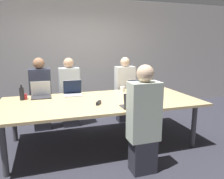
{
  "coord_description": "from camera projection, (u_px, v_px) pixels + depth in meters",
  "views": [
    {
      "loc": [
        -0.9,
        -3.4,
        1.67
      ],
      "look_at": [
        0.22,
        0.1,
        0.91
      ],
      "focal_mm": 35.0,
      "sensor_mm": 36.0,
      "label": 1
    }
  ],
  "objects": [
    {
      "name": "conference_table",
      "position": [
        101.0,
        103.0,
        3.63
      ],
      "size": [
        3.22,
        1.47,
        0.76
      ],
      "color": "#D6B77F",
      "rests_on": "ground_plane"
    },
    {
      "name": "person_far_midleft",
      "position": [
        70.0,
        94.0,
        4.47
      ],
      "size": [
        0.4,
        0.24,
        1.41
      ],
      "color": "#2D2D38",
      "rests_on": "ground_plane"
    },
    {
      "name": "bottle_far_left",
      "position": [
        22.0,
        94.0,
        3.61
      ],
      "size": [
        0.07,
        0.07,
        0.25
      ],
      "color": "black",
      "rests_on": "conference_table"
    },
    {
      "name": "laptop_far_right",
      "position": [
        136.0,
        87.0,
        4.38
      ],
      "size": [
        0.33,
        0.22,
        0.22
      ],
      "color": "gray",
      "rests_on": "conference_table"
    },
    {
      "name": "cup_near_midright",
      "position": [
        146.0,
        102.0,
        3.3
      ],
      "size": [
        0.09,
        0.09,
        0.1
      ],
      "color": "white",
      "rests_on": "conference_table"
    },
    {
      "name": "person_far_right",
      "position": [
        125.0,
        91.0,
        4.75
      ],
      "size": [
        0.4,
        0.24,
        1.41
      ],
      "color": "#2D2D38",
      "rests_on": "ground_plane"
    },
    {
      "name": "cup_far_right",
      "position": [
        122.0,
        89.0,
        4.3
      ],
      "size": [
        0.09,
        0.09,
        0.1
      ],
      "color": "white",
      "rests_on": "conference_table"
    },
    {
      "name": "laptop_far_left",
      "position": [
        41.0,
        93.0,
        3.82
      ],
      "size": [
        0.34,
        0.27,
        0.28
      ],
      "color": "#333338",
      "rests_on": "conference_table"
    },
    {
      "name": "laptop_far_midleft",
      "position": [
        73.0,
        91.0,
        3.98
      ],
      "size": [
        0.33,
        0.27,
        0.27
      ],
      "color": "#B7B7BC",
      "rests_on": "conference_table"
    },
    {
      "name": "bottle_near_midright",
      "position": [
        146.0,
        97.0,
        3.39
      ],
      "size": [
        0.08,
        0.08,
        0.25
      ],
      "color": "#ADD1E0",
      "rests_on": "conference_table"
    },
    {
      "name": "curtain_wall",
      "position": [
        79.0,
        56.0,
        5.51
      ],
      "size": [
        12.0,
        0.06,
        2.8
      ],
      "color": "#BCB7B2",
      "rests_on": "ground_plane"
    },
    {
      "name": "laptop_near_midright",
      "position": [
        133.0,
        103.0,
        3.18
      ],
      "size": [
        0.32,
        0.22,
        0.23
      ],
      "rotation": [
        0.0,
        0.0,
        3.14
      ],
      "color": "#333338",
      "rests_on": "conference_table"
    },
    {
      "name": "person_far_left",
      "position": [
        41.0,
        95.0,
        4.28
      ],
      "size": [
        0.4,
        0.24,
        1.43
      ],
      "color": "#2D2D38",
      "rests_on": "ground_plane"
    },
    {
      "name": "person_near_midright",
      "position": [
        144.0,
        122.0,
        2.8
      ],
      "size": [
        0.4,
        0.24,
        1.43
      ],
      "rotation": [
        0.0,
        0.0,
        3.14
      ],
      "color": "#2D2D38",
      "rests_on": "ground_plane"
    },
    {
      "name": "ground_plane",
      "position": [
        102.0,
        143.0,
        3.77
      ],
      "size": [
        24.0,
        24.0,
        0.0
      ],
      "primitive_type": "plane",
      "color": "#2D2D38"
    },
    {
      "name": "stapler",
      "position": [
        99.0,
        103.0,
        3.36
      ],
      "size": [
        0.11,
        0.15,
        0.05
      ],
      "rotation": [
        0.0,
        0.0,
        -0.54
      ],
      "color": "black",
      "rests_on": "conference_table"
    },
    {
      "name": "cup_far_left",
      "position": [
        24.0,
        97.0,
        3.68
      ],
      "size": [
        0.09,
        0.09,
        0.09
      ],
      "color": "red",
      "rests_on": "conference_table"
    }
  ]
}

